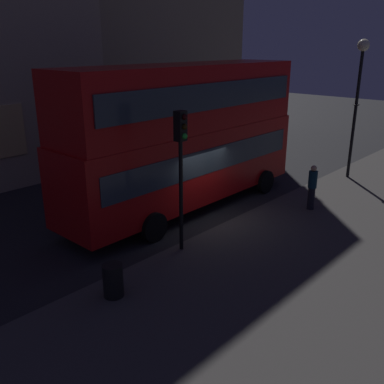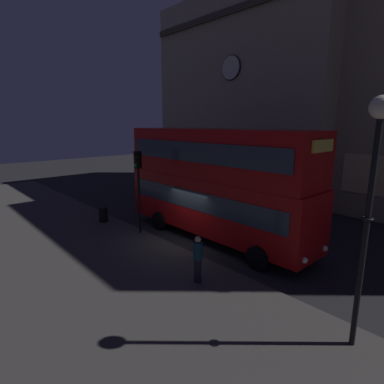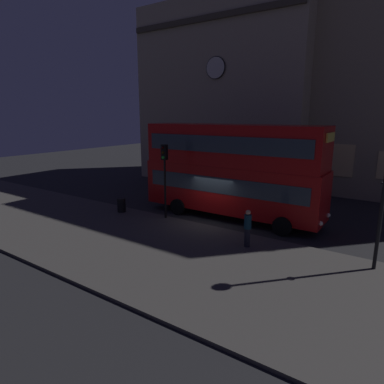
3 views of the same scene
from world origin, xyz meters
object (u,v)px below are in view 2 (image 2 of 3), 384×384
object	(u,v)px
double_decker_bus	(214,180)
traffic_light_near_kerb	(138,175)
pedestrian	(198,258)
street_lamp	(374,170)
litter_bin	(103,214)

from	to	relation	value
double_decker_bus	traffic_light_near_kerb	size ratio (longest dim) A/B	2.54
traffic_light_near_kerb	pedestrian	bearing A→B (deg)	-17.02
street_lamp	litter_bin	xyz separation A→B (m)	(-13.83, -0.02, -4.11)
traffic_light_near_kerb	pedestrian	size ratio (longest dim) A/B	2.46
street_lamp	traffic_light_near_kerb	bearing A→B (deg)	177.23
double_decker_bus	pedestrian	bearing A→B (deg)	-53.13
double_decker_bus	traffic_light_near_kerb	distance (m)	3.83
street_lamp	pedestrian	distance (m)	6.27
pedestrian	litter_bin	world-z (taller)	pedestrian
pedestrian	litter_bin	distance (m)	8.82
double_decker_bus	litter_bin	xyz separation A→B (m)	(-5.90, -3.06, -2.46)
double_decker_bus	traffic_light_near_kerb	bearing A→B (deg)	-139.27
litter_bin	street_lamp	bearing A→B (deg)	0.09
pedestrian	litter_bin	bearing A→B (deg)	-176.96
street_lamp	pedestrian	world-z (taller)	street_lamp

